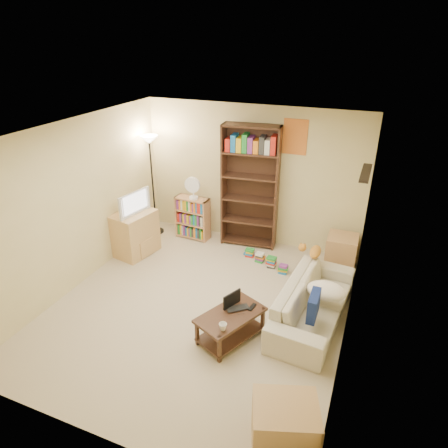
# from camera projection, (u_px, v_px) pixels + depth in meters

# --- Properties ---
(room) EXTENTS (4.50, 4.54, 2.52)m
(room) POSITION_uv_depth(u_px,v_px,m) (197.00, 202.00, 5.07)
(room) COLOR #C6AF94
(room) RESTS_ON ground
(sofa) EXTENTS (2.04, 1.08, 0.56)m
(sofa) POSITION_uv_depth(u_px,v_px,m) (313.00, 302.00, 5.39)
(sofa) COLOR beige
(sofa) RESTS_ON ground
(navy_pillow) EXTENTS (0.11, 0.37, 0.33)m
(navy_pillow) POSITION_uv_depth(u_px,v_px,m) (314.00, 306.00, 4.91)
(navy_pillow) COLOR navy
(navy_pillow) RESTS_ON sofa
(cream_blanket) EXTENTS (0.51, 0.37, 0.22)m
(cream_blanket) POSITION_uv_depth(u_px,v_px,m) (326.00, 291.00, 5.29)
(cream_blanket) COLOR white
(cream_blanket) RESTS_ON sofa
(tabby_cat) EXTENTS (0.44, 0.19, 0.15)m
(tabby_cat) POSITION_uv_depth(u_px,v_px,m) (313.00, 251.00, 5.93)
(tabby_cat) COLOR orange
(tabby_cat) RESTS_ON sofa
(coffee_table) EXTENTS (0.80, 0.99, 0.39)m
(coffee_table) POSITION_uv_depth(u_px,v_px,m) (231.00, 323.00, 5.06)
(coffee_table) COLOR #3C2617
(coffee_table) RESTS_ON ground
(laptop) EXTENTS (0.47, 0.47, 0.02)m
(laptop) POSITION_uv_depth(u_px,v_px,m) (239.00, 310.00, 5.05)
(laptop) COLOR black
(laptop) RESTS_ON coffee_table
(laptop_screen) EXTENTS (0.13, 0.27, 0.19)m
(laptop_screen) POSITION_uv_depth(u_px,v_px,m) (232.00, 299.00, 5.08)
(laptop_screen) COLOR white
(laptop_screen) RESTS_ON laptop
(mug) EXTENTS (0.19, 0.19, 0.09)m
(mug) POSITION_uv_depth(u_px,v_px,m) (223.00, 327.00, 4.72)
(mug) COLOR white
(mug) RESTS_ON coffee_table
(tv_remote) EXTENTS (0.07, 0.16, 0.02)m
(tv_remote) POSITION_uv_depth(u_px,v_px,m) (252.00, 307.00, 5.11)
(tv_remote) COLOR black
(tv_remote) RESTS_ON coffee_table
(tv_stand) EXTENTS (0.65, 0.81, 0.78)m
(tv_stand) POSITION_uv_depth(u_px,v_px,m) (135.00, 233.00, 6.98)
(tv_stand) COLOR tan
(tv_stand) RESTS_ON ground
(television) EXTENTS (0.73, 0.36, 0.40)m
(television) POSITION_uv_depth(u_px,v_px,m) (132.00, 202.00, 6.72)
(television) COLOR black
(television) RESTS_ON tv_stand
(tall_bookshelf) EXTENTS (1.02, 0.43, 2.20)m
(tall_bookshelf) POSITION_uv_depth(u_px,v_px,m) (250.00, 185.00, 6.97)
(tall_bookshelf) COLOR #44271A
(tall_bookshelf) RESTS_ON ground
(short_bookshelf) EXTENTS (0.65, 0.30, 0.81)m
(short_bookshelf) POSITION_uv_depth(u_px,v_px,m) (193.00, 218.00, 7.51)
(short_bookshelf) COLOR tan
(short_bookshelf) RESTS_ON ground
(desk_fan) EXTENTS (0.29, 0.16, 0.42)m
(desk_fan) POSITION_uv_depth(u_px,v_px,m) (193.00, 187.00, 7.18)
(desk_fan) COLOR white
(desk_fan) RESTS_ON short_bookshelf
(floor_lamp) EXTENTS (0.32, 0.32, 1.91)m
(floor_lamp) POSITION_uv_depth(u_px,v_px,m) (150.00, 157.00, 7.22)
(floor_lamp) COLOR black
(floor_lamp) RESTS_ON ground
(side_table) EXTENTS (0.49, 0.49, 0.55)m
(side_table) POSITION_uv_depth(u_px,v_px,m) (341.00, 251.00, 6.63)
(side_table) COLOR tan
(side_table) RESTS_ON ground
(end_cabinet) EXTENTS (0.74, 0.67, 0.50)m
(end_cabinet) POSITION_uv_depth(u_px,v_px,m) (285.00, 426.00, 3.74)
(end_cabinet) COLOR tan
(end_cabinet) RESTS_ON ground
(book_stacks) EXTENTS (0.84, 0.44, 0.20)m
(book_stacks) POSITION_uv_depth(u_px,v_px,m) (266.00, 260.00, 6.75)
(book_stacks) COLOR red
(book_stacks) RESTS_ON ground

